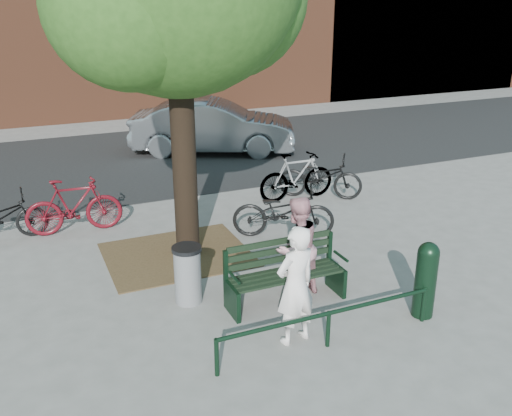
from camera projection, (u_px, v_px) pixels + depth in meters
name	position (u px, v px, depth m)	size (l,w,h in m)	color
ground	(286.00, 302.00, 8.33)	(90.00, 90.00, 0.00)	gray
dirt_pit	(177.00, 254.00, 9.84)	(2.40, 2.00, 0.02)	brown
road	(148.00, 158.00, 15.62)	(40.00, 7.00, 0.01)	black
park_bench	(284.00, 271.00, 8.23)	(1.74, 0.54, 0.97)	black
guard_railing	(329.00, 319.00, 7.16)	(3.06, 0.06, 0.51)	black
person_left	(296.00, 285.00, 7.15)	(0.58, 0.38, 1.60)	white
person_right	(297.00, 248.00, 8.28)	(0.75, 0.58, 1.54)	#C88992
bollard	(426.00, 277.00, 7.80)	(0.30, 0.30, 1.11)	black
litter_bin	(188.00, 274.00, 8.21)	(0.43, 0.43, 0.87)	gray
bicycle_b	(74.00, 206.00, 10.61)	(0.50, 1.76, 1.06)	#520B13
bicycle_c	(283.00, 212.00, 10.43)	(0.65, 1.87, 0.98)	black
bicycle_d	(297.00, 176.00, 12.34)	(0.49, 1.75, 1.05)	gray
bicycle_e	(320.00, 177.00, 12.46)	(0.64, 1.83, 0.96)	black
parked_car	(213.00, 126.00, 15.97)	(1.58, 4.55, 1.50)	gray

